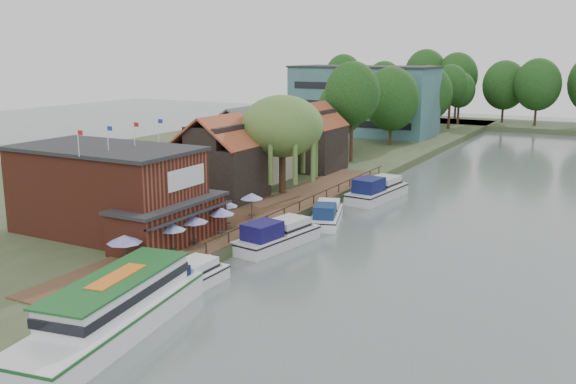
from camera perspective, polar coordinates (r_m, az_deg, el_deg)
The scene contains 28 objects.
ground at distance 47.53m, azimuth -0.58°, elevation -7.02°, with size 260.00×260.00×0.00m, color #515D5B.
land_bank at distance 91.76m, azimuth -6.30°, elevation 2.73°, with size 50.00×140.00×1.00m, color #384728.
quay_deck at distance 59.36m, azimuth -2.62°, elevation -2.00°, with size 6.00×50.00×0.10m, color #47301E.
quay_rail at distance 58.36m, azimuth -0.10°, elevation -1.79°, with size 0.20×49.00×1.00m, color black, non-canonical shape.
pub at distance 53.53m, azimuth -14.33°, elevation -0.02°, with size 20.00×11.00×7.30m, color maroon, non-canonical shape.
hotel_block at distance 117.93m, azimuth 6.75°, elevation 8.11°, with size 25.40×12.40×12.30m, color #38666B, non-canonical shape.
cottage_a at distance 65.53m, azimuth -6.09°, elevation 3.06°, with size 8.60×7.60×8.50m, color black, non-canonical shape.
cottage_b at distance 75.41m, azimuth -3.65°, elevation 4.33°, with size 9.60×8.60×8.50m, color beige, non-canonical shape.
cottage_c at distance 81.24m, azimuth 2.15°, elevation 4.93°, with size 7.60×7.60×8.50m, color black, non-canonical shape.
willow at distance 67.22m, azimuth -0.51°, elevation 4.20°, with size 8.60×8.60×10.43m, color #476B2D, non-canonical shape.
umbrella_0 at distance 45.82m, azimuth -14.28°, elevation -5.16°, with size 2.46×2.46×2.38m, color navy, non-canonical shape.
umbrella_1 at distance 48.23m, azimuth -10.28°, elevation -4.08°, with size 2.19×2.19×2.38m, color navy, non-canonical shape.
umbrella_2 at distance 50.14m, azimuth -8.44°, elevation -3.38°, with size 2.40×2.40×2.38m, color navy, non-canonical shape.
umbrella_3 at distance 52.23m, azimuth -5.94°, elevation -2.67°, with size 2.18×2.18×2.38m, color navy, non-canonical shape.
umbrella_4 at distance 54.84m, azimuth -5.53°, elevation -1.93°, with size 2.06×2.06×2.38m, color navy, non-canonical shape.
umbrella_5 at distance 57.40m, azimuth -3.24°, elevation -1.24°, with size 2.06×2.06×2.38m, color navy, non-canonical shape.
cruiser_0 at distance 43.80m, azimuth -9.36°, elevation -7.43°, with size 2.91×9.03×2.15m, color white, non-canonical shape.
cruiser_1 at distance 52.99m, azimuth -0.99°, elevation -3.59°, with size 3.23×10.00×2.43m, color silver, non-canonical shape.
cruiser_2 at distance 60.36m, azimuth 3.45°, elevation -1.76°, with size 2.87×8.89×2.11m, color white, non-canonical shape.
cruiser_3 at distance 70.40m, azimuth 7.95°, elevation 0.42°, with size 3.50×10.80×2.66m, color silver, non-canonical shape.
tour_boat at distance 38.17m, azimuth -15.50°, elevation -9.85°, with size 4.25×15.13×3.31m, color silver, non-canonical shape.
swan at distance 40.25m, azimuth -13.31°, elevation -10.74°, with size 0.44×0.44×0.44m, color white.
bank_tree_0 at distance 87.59m, azimuth 5.70°, elevation 7.09°, with size 7.43×7.43×13.56m, color #143811, non-canonical shape.
bank_tree_1 at distance 96.73m, azimuth 4.72°, elevation 6.69°, with size 6.93×6.93×10.48m, color #143811, non-canonical shape.
bank_tree_2 at distance 104.41m, azimuth 9.14°, elevation 7.55°, with size 8.87×8.87×12.49m, color #143811, non-canonical shape.
bank_tree_3 at distance 122.37m, azimuth 12.33°, elevation 8.08°, with size 8.85×8.85×12.35m, color #143811, non-canonical shape.
bank_tree_4 at distance 129.04m, azimuth 14.20°, elevation 8.21°, with size 6.38×6.38×12.40m, color #143811, non-canonical shape.
bank_tree_5 at distance 137.53m, azimuth 14.96°, elevation 8.06°, with size 6.41×6.41×10.75m, color #143811, non-canonical shape.
Camera 1 is at (21.88, -39.12, 15.82)m, focal length 40.00 mm.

